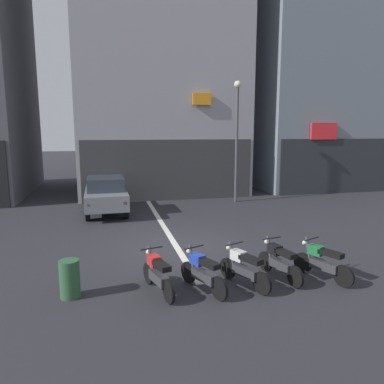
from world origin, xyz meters
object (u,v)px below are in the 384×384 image
motorcycle_blue_row_left_mid (202,272)px  motorcycle_black_row_right_mid (279,261)px  car_grey_crossing_near (106,194)px  motorcycle_green_row_rightmost (322,261)px  motorcycle_red_row_leftmost (158,273)px  street_lamp (237,129)px  motorcycle_white_row_centre (244,267)px  trash_bin (70,279)px

motorcycle_blue_row_left_mid → motorcycle_black_row_right_mid: size_ratio=0.95×
motorcycle_blue_row_left_mid → motorcycle_black_row_right_mid: 2.05m
car_grey_crossing_near → motorcycle_blue_row_left_mid: 9.04m
motorcycle_black_row_right_mid → motorcycle_green_row_rightmost: bearing=-15.1°
car_grey_crossing_near → motorcycle_green_row_rightmost: bearing=-59.7°
car_grey_crossing_near → motorcycle_red_row_leftmost: (1.09, -8.65, -0.43)m
street_lamp → motorcycle_green_row_rightmost: (-1.41, -10.02, -3.31)m
motorcycle_blue_row_left_mid → motorcycle_white_row_centre: 1.02m
trash_bin → street_lamp: bearing=52.5°
street_lamp → motorcycle_blue_row_left_mid: (-4.46, -9.98, -3.31)m
street_lamp → motorcycle_green_row_rightmost: size_ratio=3.91×
car_grey_crossing_near → street_lamp: 7.27m
motorcycle_red_row_leftmost → motorcycle_green_row_rightmost: size_ratio=1.05×
motorcycle_blue_row_left_mid → motorcycle_white_row_centre: size_ratio=1.00×
motorcycle_green_row_rightmost → street_lamp: bearing=82.0°
motorcycle_green_row_rightmost → trash_bin: motorcycle_green_row_rightmost is taller
street_lamp → car_grey_crossing_near: bearing=-169.6°
motorcycle_white_row_centre → motorcycle_red_row_leftmost: bearing=177.1°
motorcycle_red_row_leftmost → motorcycle_black_row_right_mid: 3.05m
motorcycle_white_row_centre → motorcycle_blue_row_left_mid: bearing=-178.1°
street_lamp → motorcycle_blue_row_left_mid: size_ratio=3.90×
motorcycle_red_row_leftmost → car_grey_crossing_near: bearing=97.2°
motorcycle_black_row_right_mid → motorcycle_red_row_leftmost: bearing=-178.2°
motorcycle_blue_row_left_mid → street_lamp: bearing=65.9°
motorcycle_green_row_rightmost → trash_bin: size_ratio=1.83×
motorcycle_white_row_centre → car_grey_crossing_near: bearing=109.6°
motorcycle_blue_row_left_mid → trash_bin: motorcycle_blue_row_left_mid is taller
motorcycle_black_row_right_mid → motorcycle_blue_row_left_mid: bearing=-173.4°
motorcycle_white_row_centre → motorcycle_green_row_rightmost: 2.03m
car_grey_crossing_near → motorcycle_red_row_leftmost: car_grey_crossing_near is taller
motorcycle_white_row_centre → trash_bin: bearing=175.4°
motorcycle_white_row_centre → motorcycle_green_row_rightmost: bearing=-2.0°
street_lamp → motorcycle_blue_row_left_mid: street_lamp is taller
street_lamp → motorcycle_red_row_leftmost: street_lamp is taller
street_lamp → motorcycle_white_row_centre: (-3.44, -9.95, -3.31)m
motorcycle_blue_row_left_mid → trash_bin: bearing=173.1°
street_lamp → motorcycle_black_row_right_mid: street_lamp is taller
motorcycle_blue_row_left_mid → motorcycle_black_row_right_mid: same height
street_lamp → motorcycle_red_row_leftmost: 11.74m
motorcycle_red_row_leftmost → motorcycle_black_row_right_mid: size_ratio=0.99×
car_grey_crossing_near → motorcycle_blue_row_left_mid: car_grey_crossing_near is taller
motorcycle_green_row_rightmost → motorcycle_black_row_right_mid: bearing=164.9°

